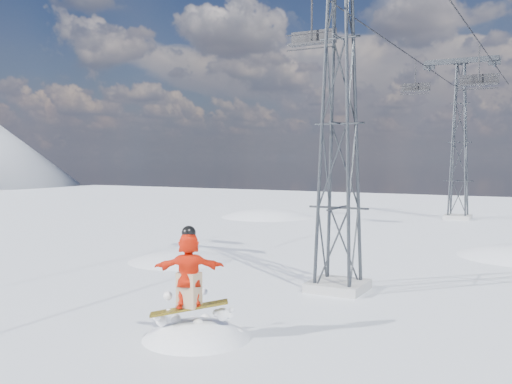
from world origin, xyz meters
TOP-DOWN VIEW (x-y plane):
  - ground at (0.00, 0.00)m, footprint 120.00×120.00m
  - lift_tower_near at (0.80, 8.00)m, footprint 5.20×1.80m
  - lift_tower_far at (0.80, 33.00)m, footprint 5.20×1.80m
  - haul_cables at (0.80, 19.50)m, footprint 4.46×51.00m
  - lift_chair_near at (-1.40, 10.99)m, footprint 1.87×0.54m
  - lift_chair_mid at (3.00, 24.84)m, footprint 2.12×0.61m
  - lift_chair_far at (-1.40, 28.75)m, footprint 1.85×0.53m

SIDE VIEW (x-z plane):
  - ground at x=0.00m, z-range 0.00..0.00m
  - lift_tower_near at x=0.80m, z-range -0.24..11.18m
  - lift_tower_far at x=0.80m, z-range -0.24..11.18m
  - lift_chair_mid at x=3.00m, z-range 7.43..10.06m
  - lift_chair_near at x=-1.40m, z-range 7.83..10.15m
  - lift_chair_far at x=-1.40m, z-range 7.87..10.16m
  - haul_cables at x=0.80m, z-range 10.82..10.88m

